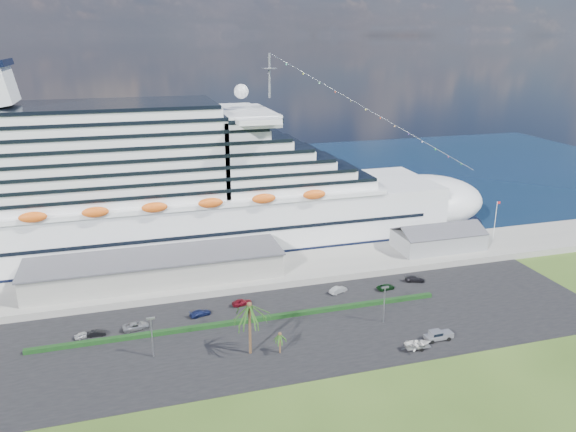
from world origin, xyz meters
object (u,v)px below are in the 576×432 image
object	(u,v)px
pickup_truck	(438,335)
boat_trailer	(418,344)
parked_car_3	(200,313)
cruise_ship	(160,194)

from	to	relation	value
pickup_truck	boat_trailer	distance (m)	6.08
pickup_truck	parked_car_3	bearing A→B (deg)	151.86
cruise_ship	parked_car_3	bearing A→B (deg)	-84.09
cruise_ship	boat_trailer	distance (m)	81.94
cruise_ship	pickup_truck	size ratio (longest dim) A/B	32.44
parked_car_3	pickup_truck	distance (m)	50.44
cruise_ship	boat_trailer	world-z (taller)	cruise_ship
parked_car_3	boat_trailer	xyz separation A→B (m)	(38.74, -25.83, 0.50)
pickup_truck	boat_trailer	xyz separation A→B (m)	(-5.73, -2.04, 0.06)
cruise_ship	parked_car_3	distance (m)	45.25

